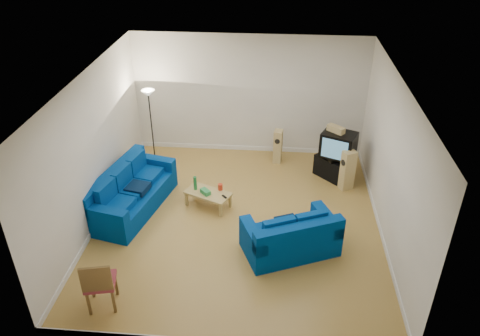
# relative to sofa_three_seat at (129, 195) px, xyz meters

# --- Properties ---
(room) EXTENTS (6.01, 6.51, 3.21)m
(room) POSITION_rel_sofa_three_seat_xyz_m (2.46, -0.29, 1.19)
(room) COLOR olive
(room) RESTS_ON ground
(sofa_three_seat) EXTENTS (1.58, 2.61, 0.94)m
(sofa_three_seat) POSITION_rel_sofa_three_seat_xyz_m (0.00, 0.00, 0.00)
(sofa_three_seat) COLOR navy
(sofa_three_seat) RESTS_ON ground
(sofa_loveseat) EXTENTS (2.03, 1.61, 0.89)m
(sofa_loveseat) POSITION_rel_sofa_three_seat_xyz_m (3.57, -1.21, -0.01)
(sofa_loveseat) COLOR navy
(sofa_loveseat) RESTS_ON ground
(coffee_table) EXTENTS (1.12, 0.87, 0.37)m
(coffee_table) POSITION_rel_sofa_three_seat_xyz_m (1.73, 0.22, -0.04)
(coffee_table) COLOR tan
(coffee_table) RESTS_ON ground
(bottle) EXTENTS (0.11, 0.11, 0.33)m
(bottle) POSITION_rel_sofa_three_seat_xyz_m (1.43, 0.32, 0.18)
(bottle) COLOR #197233
(bottle) RESTS_ON coffee_table
(tissue_box) EXTENTS (0.26, 0.27, 0.10)m
(tissue_box) POSITION_rel_sofa_three_seat_xyz_m (1.68, 0.17, 0.07)
(tissue_box) COLOR green
(tissue_box) RESTS_ON coffee_table
(red_canister) EXTENTS (0.14, 0.14, 0.14)m
(red_canister) POSITION_rel_sofa_three_seat_xyz_m (1.99, 0.36, 0.09)
(red_canister) COLOR red
(red_canister) RESTS_ON coffee_table
(remote) EXTENTS (0.13, 0.13, 0.02)m
(remote) POSITION_rel_sofa_three_seat_xyz_m (2.12, 0.07, 0.02)
(remote) COLOR black
(remote) RESTS_ON coffee_table
(tv_stand) EXTENTS (0.98, 0.97, 0.54)m
(tv_stand) POSITION_rel_sofa_three_seat_xyz_m (4.64, 1.72, -0.08)
(tv_stand) COLOR black
(tv_stand) RESTS_ON ground
(av_receiver) EXTENTS (0.49, 0.53, 0.10)m
(av_receiver) POSITION_rel_sofa_three_seat_xyz_m (4.61, 1.69, 0.24)
(av_receiver) COLOR black
(av_receiver) RESTS_ON tv_stand
(television) EXTENTS (0.95, 0.84, 0.60)m
(television) POSITION_rel_sofa_three_seat_xyz_m (4.69, 1.67, 0.59)
(television) COLOR black
(television) RESTS_ON av_receiver
(centre_speaker) EXTENTS (0.43, 0.41, 0.15)m
(centre_speaker) POSITION_rel_sofa_three_seat_xyz_m (4.60, 1.73, 0.97)
(centre_speaker) COLOR #D2B771
(centre_speaker) RESTS_ON television
(speaker_left) EXTENTS (0.25, 0.30, 0.90)m
(speaker_left) POSITION_rel_sofa_three_seat_xyz_m (3.25, 2.38, 0.10)
(speaker_left) COLOR #D2B771
(speaker_left) RESTS_ON ground
(speaker_right) EXTENTS (0.37, 0.34, 1.00)m
(speaker_right) POSITION_rel_sofa_three_seat_xyz_m (4.91, 1.23, 0.15)
(speaker_right) COLOR #D2B771
(speaker_right) RESTS_ON ground
(floor_lamp) EXTENTS (0.34, 0.34, 1.96)m
(floor_lamp) POSITION_rel_sofa_three_seat_xyz_m (0.01, 2.21, 1.27)
(floor_lamp) COLOR black
(floor_lamp) RESTS_ON ground
(dining_chair) EXTENTS (0.60, 0.60, 1.04)m
(dining_chair) POSITION_rel_sofa_three_seat_xyz_m (0.37, -2.92, 0.23)
(dining_chair) COLOR brown
(dining_chair) RESTS_ON ground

